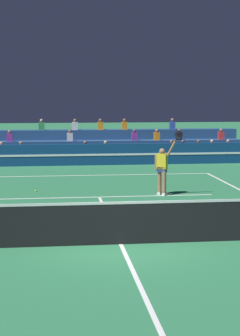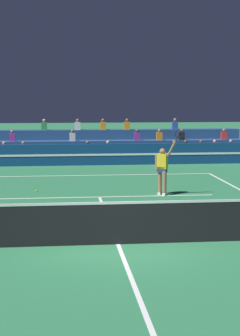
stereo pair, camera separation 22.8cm
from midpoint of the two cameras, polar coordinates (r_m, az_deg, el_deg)
ground_plane at (r=13.84m, az=0.26°, el=-7.75°), size 120.00×120.00×0.00m
court_lines at (r=13.84m, az=0.26°, el=-7.74°), size 11.10×23.90×0.01m
tennis_net at (r=13.71m, az=0.26°, el=-5.56°), size 12.00×0.10×1.10m
sponsor_banner_wall at (r=29.10m, az=-3.17°, el=1.36°), size 18.00×0.26×1.10m
bleacher_stand at (r=31.60m, az=-3.38°, el=2.03°), size 18.01×2.85×2.28m
tennis_player at (r=20.37m, az=4.70°, el=-0.03°), size 0.96×0.72×2.45m
tennis_ball at (r=21.40m, az=-8.20°, el=-2.30°), size 0.07×0.07×0.07m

